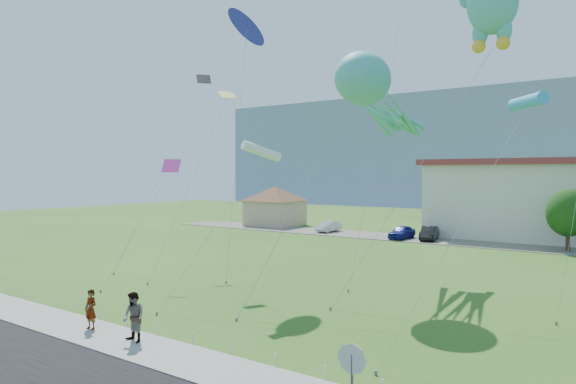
{
  "coord_description": "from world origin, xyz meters",
  "views": [
    {
      "loc": [
        15.37,
        -15.37,
        6.66
      ],
      "look_at": [
        -0.97,
        8.0,
        5.66
      ],
      "focal_mm": 32.0,
      "sensor_mm": 36.0,
      "label": 1
    }
  ],
  "objects_px": {
    "pedestrian_left": "(91,309)",
    "octopus_kite": "(371,92)",
    "pavilion": "(275,202)",
    "stop_sign": "(352,368)",
    "pedestrian_right": "(134,317)",
    "parked_car_silver": "(329,227)",
    "parked_car_blue": "(402,232)",
    "parked_car_black": "(429,233)"
  },
  "relations": [
    {
      "from": "pavilion",
      "to": "parked_car_black",
      "type": "bearing_deg",
      "value": -8.73
    },
    {
      "from": "pedestrian_left",
      "to": "parked_car_blue",
      "type": "xyz_separation_m",
      "value": [
        -1.25,
        36.66,
        -0.21
      ]
    },
    {
      "from": "parked_car_black",
      "to": "octopus_kite",
      "type": "height_order",
      "value": "octopus_kite"
    },
    {
      "from": "pedestrian_left",
      "to": "pedestrian_right",
      "type": "distance_m",
      "value": 2.85
    },
    {
      "from": "parked_car_silver",
      "to": "parked_car_blue",
      "type": "bearing_deg",
      "value": -3.28
    },
    {
      "from": "parked_car_black",
      "to": "pedestrian_right",
      "type": "bearing_deg",
      "value": -99.37
    },
    {
      "from": "pedestrian_right",
      "to": "parked_car_blue",
      "type": "distance_m",
      "value": 36.92
    },
    {
      "from": "pedestrian_right",
      "to": "parked_car_silver",
      "type": "xyz_separation_m",
      "value": [
        -13.35,
        37.73,
        -0.4
      ]
    },
    {
      "from": "pedestrian_left",
      "to": "pedestrian_right",
      "type": "height_order",
      "value": "pedestrian_right"
    },
    {
      "from": "parked_car_blue",
      "to": "pedestrian_left",
      "type": "bearing_deg",
      "value": -85.39
    },
    {
      "from": "stop_sign",
      "to": "octopus_kite",
      "type": "relative_size",
      "value": 0.15
    },
    {
      "from": "pedestrian_right",
      "to": "parked_car_blue",
      "type": "xyz_separation_m",
      "value": [
        -4.09,
        36.7,
        -0.34
      ]
    },
    {
      "from": "parked_car_black",
      "to": "octopus_kite",
      "type": "xyz_separation_m",
      "value": [
        3.99,
        -21.63,
        10.86
      ]
    },
    {
      "from": "stop_sign",
      "to": "pedestrian_right",
      "type": "height_order",
      "value": "stop_sign"
    },
    {
      "from": "stop_sign",
      "to": "parked_car_black",
      "type": "relative_size",
      "value": 0.6
    },
    {
      "from": "stop_sign",
      "to": "parked_car_silver",
      "type": "xyz_separation_m",
      "value": [
        -23.77,
        39.35,
        -1.2
      ]
    },
    {
      "from": "pedestrian_left",
      "to": "pedestrian_right",
      "type": "bearing_deg",
      "value": -6.52
    },
    {
      "from": "pavilion",
      "to": "parked_car_silver",
      "type": "bearing_deg",
      "value": -16.36
    },
    {
      "from": "pavilion",
      "to": "parked_car_black",
      "type": "height_order",
      "value": "pavilion"
    },
    {
      "from": "pavilion",
      "to": "parked_car_blue",
      "type": "relative_size",
      "value": 2.33
    },
    {
      "from": "pavilion",
      "to": "pedestrian_left",
      "type": "bearing_deg",
      "value": -63.49
    },
    {
      "from": "parked_car_silver",
      "to": "parked_car_black",
      "type": "xyz_separation_m",
      "value": [
        11.93,
        -0.47,
        0.07
      ]
    },
    {
      "from": "parked_car_black",
      "to": "pavilion",
      "type": "bearing_deg",
      "value": 159.71
    },
    {
      "from": "stop_sign",
      "to": "parked_car_blue",
      "type": "bearing_deg",
      "value": 110.75
    },
    {
      "from": "pedestrian_right",
      "to": "parked_car_black",
      "type": "height_order",
      "value": "pedestrian_right"
    },
    {
      "from": "stop_sign",
      "to": "parked_car_silver",
      "type": "distance_m",
      "value": 45.99
    },
    {
      "from": "pavilion",
      "to": "stop_sign",
      "type": "bearing_deg",
      "value": -51.56
    },
    {
      "from": "pedestrian_right",
      "to": "parked_car_black",
      "type": "bearing_deg",
      "value": 95.67
    },
    {
      "from": "pavilion",
      "to": "pedestrian_right",
      "type": "xyz_separation_m",
      "value": [
        23.08,
        -40.58,
        -1.95
      ]
    },
    {
      "from": "pedestrian_right",
      "to": "octopus_kite",
      "type": "relative_size",
      "value": 0.12
    },
    {
      "from": "pedestrian_right",
      "to": "parked_car_silver",
      "type": "bearing_deg",
      "value": 112.97
    },
    {
      "from": "pavilion",
      "to": "pedestrian_right",
      "type": "distance_m",
      "value": 46.73
    },
    {
      "from": "parked_car_blue",
      "to": "parked_car_silver",
      "type": "bearing_deg",
      "value": 176.29
    },
    {
      "from": "stop_sign",
      "to": "parked_car_black",
      "type": "distance_m",
      "value": 40.66
    },
    {
      "from": "pedestrian_right",
      "to": "parked_car_blue",
      "type": "bearing_deg",
      "value": 99.85
    },
    {
      "from": "parked_car_blue",
      "to": "octopus_kite",
      "type": "relative_size",
      "value": 0.24
    },
    {
      "from": "pedestrian_left",
      "to": "octopus_kite",
      "type": "distance_m",
      "value": 19.65
    },
    {
      "from": "pedestrian_right",
      "to": "parked_car_blue",
      "type": "relative_size",
      "value": 0.49
    },
    {
      "from": "pedestrian_left",
      "to": "parked_car_black",
      "type": "xyz_separation_m",
      "value": [
        1.42,
        37.23,
        -0.2
      ]
    },
    {
      "from": "parked_car_silver",
      "to": "pavilion",
      "type": "bearing_deg",
      "value": 166.74
    },
    {
      "from": "pedestrian_right",
      "to": "parked_car_black",
      "type": "relative_size",
      "value": 0.47
    },
    {
      "from": "pavilion",
      "to": "parked_car_blue",
      "type": "bearing_deg",
      "value": -11.58
    }
  ]
}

